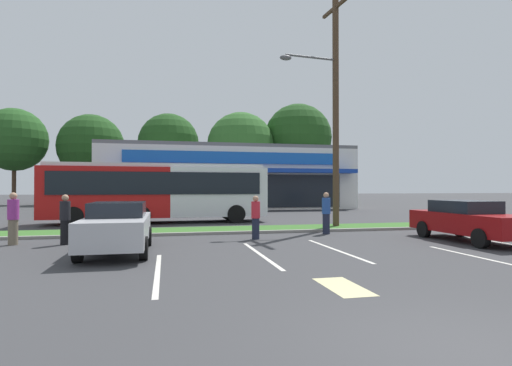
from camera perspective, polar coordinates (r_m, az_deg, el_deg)
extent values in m
plane|color=#38383A|center=(5.73, 28.47, -20.48)|extent=(240.00, 240.00, 0.00)
cube|color=#386B28|center=(18.51, -1.50, -6.52)|extent=(56.00, 2.20, 0.12)
cube|color=gray|center=(17.32, -0.72, -6.92)|extent=(56.00, 0.24, 0.12)
cube|color=silver|center=(9.88, -13.63, -12.00)|extent=(0.12, 4.80, 0.01)
cube|color=silver|center=(12.00, 0.65, -9.99)|extent=(0.12, 4.80, 0.01)
cube|color=silver|center=(13.11, 11.18, -9.18)|extent=(0.12, 4.80, 0.01)
cube|color=silver|center=(12.90, 29.62, -9.25)|extent=(0.12, 4.80, 0.01)
cube|color=beige|center=(8.43, 12.10, -14.00)|extent=(0.70, 1.60, 0.01)
cube|color=silver|center=(40.82, -4.51, 0.47)|extent=(22.86, 12.47, 5.50)
cube|color=black|center=(34.61, -3.06, -1.15)|extent=(19.20, 0.08, 2.86)
cube|color=#14389E|center=(33.99, -2.87, 1.81)|extent=(21.49, 1.40, 0.35)
cube|color=#1959AD|center=(34.66, -3.04, 3.58)|extent=(18.29, 0.16, 0.99)
cube|color=slate|center=(40.98, -4.50, 4.53)|extent=(22.86, 12.47, 0.30)
cylinder|color=#473323|center=(52.69, -30.82, -0.14)|extent=(0.44, 0.44, 4.69)
sphere|color=#23511E|center=(52.96, -30.79, 5.25)|extent=(7.00, 7.00, 7.00)
cylinder|color=#473323|center=(51.41, -22.14, -0.58)|extent=(0.44, 0.44, 3.94)
sphere|color=#1E4719|center=(51.64, -22.12, 4.75)|extent=(7.54, 7.54, 7.54)
cylinder|color=#473323|center=(49.03, -12.17, -0.32)|extent=(0.44, 0.44, 4.45)
sphere|color=#1E4719|center=(49.31, -12.16, 5.38)|extent=(7.14, 7.14, 7.14)
cylinder|color=#473323|center=(47.74, -2.14, -0.69)|extent=(0.44, 0.44, 3.84)
sphere|color=#2D6026|center=(47.98, -2.14, 5.17)|extent=(7.96, 7.96, 7.96)
cylinder|color=#473323|center=(49.38, 5.92, -0.04)|extent=(0.44, 0.44, 4.96)
sphere|color=#1E4719|center=(49.75, 5.91, 6.35)|extent=(8.13, 8.13, 8.13)
cylinder|color=#4C3826|center=(20.19, 11.12, 9.84)|extent=(0.30, 0.30, 11.25)
cube|color=#4C3826|center=(21.68, 11.08, 23.01)|extent=(0.38, 2.40, 0.14)
cylinder|color=#59595B|center=(20.21, 7.74, 17.06)|extent=(2.60, 0.36, 0.10)
ellipsoid|color=#59595B|center=(19.65, 4.18, 17.12)|extent=(0.56, 0.32, 0.24)
cube|color=#B71414|center=(23.30, -20.09, -1.23)|extent=(6.60, 2.74, 2.70)
cube|color=silver|center=(23.45, -5.51, -1.27)|extent=(5.41, 2.71, 2.70)
cube|color=silver|center=(23.21, -13.50, 2.32)|extent=(11.45, 2.63, 0.20)
cube|color=black|center=(21.87, -13.46, -0.02)|extent=(10.91, 0.38, 1.19)
cube|color=black|center=(24.00, 0.88, -0.48)|extent=(0.12, 2.17, 1.51)
cylinder|color=black|center=(24.79, -3.88, -4.01)|extent=(1.01, 0.33, 1.00)
cylinder|color=black|center=(22.49, -2.81, -4.35)|extent=(1.01, 0.33, 1.00)
cylinder|color=black|center=(24.40, -15.65, -4.04)|extent=(1.01, 0.33, 1.00)
cylinder|color=black|center=(22.06, -15.80, -4.40)|extent=(1.01, 0.33, 1.00)
cylinder|color=black|center=(24.69, -23.26, -3.97)|extent=(1.01, 0.33, 1.00)
cylinder|color=black|center=(22.38, -24.20, -4.31)|extent=(1.01, 0.33, 1.00)
cube|color=brown|center=(16.12, -18.54, -5.96)|extent=(1.60, 0.45, 0.06)
cube|color=brown|center=(15.90, -18.61, -5.02)|extent=(1.60, 0.06, 0.44)
cube|color=#333338|center=(16.09, -16.37, -6.79)|extent=(0.08, 0.36, 0.45)
cube|color=#333338|center=(16.22, -20.70, -6.72)|extent=(0.08, 0.36, 0.45)
cube|color=maroon|center=(16.65, 27.71, -4.96)|extent=(1.73, 4.75, 0.72)
cube|color=black|center=(16.80, 27.18, -2.95)|extent=(1.52, 2.14, 0.44)
cylinder|color=black|center=(15.04, 28.96, -6.80)|extent=(0.22, 0.64, 0.64)
cylinder|color=black|center=(18.33, 26.71, -5.69)|extent=(0.22, 0.64, 0.64)
cylinder|color=black|center=(17.34, 22.47, -6.00)|extent=(0.22, 0.64, 0.64)
cube|color=#B7B7BC|center=(12.87, -18.86, -6.19)|extent=(1.74, 4.48, 0.76)
cube|color=black|center=(13.05, -18.75, -3.50)|extent=(1.54, 2.02, 0.42)
cylinder|color=black|center=(11.47, -15.48, -8.81)|extent=(0.22, 0.64, 0.64)
cylinder|color=black|center=(11.67, -23.72, -8.63)|extent=(0.22, 0.64, 0.64)
cylinder|color=black|center=(14.22, -14.90, -7.22)|extent=(0.22, 0.64, 0.64)
cylinder|color=black|center=(14.39, -21.56, -7.12)|extent=(0.22, 0.64, 0.64)
cylinder|color=#1E2338|center=(15.44, -0.05, -6.43)|extent=(0.28, 0.28, 0.80)
cylinder|color=red|center=(15.38, -0.05, -3.79)|extent=(0.33, 0.33, 0.63)
sphere|color=tan|center=(15.36, -0.05, -2.21)|extent=(0.22, 0.22, 0.22)
cylinder|color=#1E2338|center=(17.41, 9.81, -5.68)|extent=(0.30, 0.30, 0.85)
cylinder|color=#264C99|center=(17.36, 9.81, -3.17)|extent=(0.35, 0.35, 0.67)
sphere|color=tan|center=(17.34, 9.81, -1.68)|extent=(0.23, 0.23, 0.23)
cylinder|color=#726651|center=(16.19, -30.91, -5.95)|extent=(0.31, 0.31, 0.86)
cylinder|color=#99338C|center=(16.13, -30.89, -3.21)|extent=(0.36, 0.36, 0.68)
sphere|color=tan|center=(16.12, -30.88, -1.57)|extent=(0.24, 0.24, 0.24)
cylinder|color=black|center=(15.44, -25.21, -6.30)|extent=(0.29, 0.29, 0.83)
cylinder|color=black|center=(15.39, -25.20, -3.54)|extent=(0.35, 0.35, 0.66)
sphere|color=tan|center=(15.37, -25.19, -1.89)|extent=(0.23, 0.23, 0.23)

